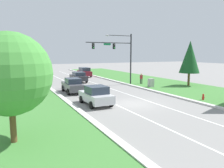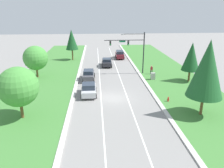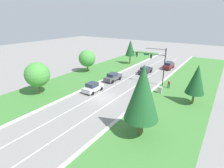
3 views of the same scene
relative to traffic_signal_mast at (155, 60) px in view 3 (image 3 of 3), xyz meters
The scene contains 20 objects.
ground_plane 13.27m from the traffic_signal_mast, 110.30° to the right, with size 160.00×160.00×0.00m, color gray.
curb_strip_right 12.62m from the traffic_signal_mast, 83.09° to the right, with size 0.50×90.00×0.15m.
curb_strip_left 15.98m from the traffic_signal_mast, 130.73° to the right, with size 0.50×90.00×0.15m.
grass_verge_right 14.21m from the traffic_signal_mast, 59.99° to the right, with size 10.00×90.00×0.08m.
grass_verge_left 19.68m from the traffic_signal_mast, 142.80° to the right, with size 10.00×90.00×0.08m.
lane_stripe_inner_left 13.95m from the traffic_signal_mast, 117.76° to the right, with size 0.14×81.00×0.01m.
lane_stripe_inner_right 12.81m from the traffic_signal_mast, 102.04° to the right, with size 0.14×81.00×0.01m.
traffic_signal_mast is the anchor object (origin of this frame).
silver_sedan 13.47m from the traffic_signal_mast, 127.13° to the right, with size 2.19×4.28×1.79m.
burgundy_suv 14.02m from the traffic_signal_mast, 93.51° to the left, with size 2.13×4.62×1.89m.
charcoal_sedan 8.54m from the traffic_signal_mast, 125.90° to the left, with size 2.17×4.73×1.69m.
graphite_sedan 9.49m from the traffic_signal_mast, 158.48° to the right, with size 2.07×4.67×1.79m.
utility_cabinet 6.69m from the traffic_signal_mast, 53.24° to the right, with size 0.70×0.60×1.25m.
pedestrian 5.50m from the traffic_signal_mast, 11.33° to the right, with size 0.40×0.22×1.69m.
fire_hydrant 14.37m from the traffic_signal_mast, 78.64° to the right, with size 0.34×0.20×0.70m.
conifer_near_right_tree 10.27m from the traffic_signal_mast, 30.78° to the right, with size 2.87×2.87×6.52m.
oak_near_left_tree 22.28m from the traffic_signal_mast, 132.19° to the right, with size 4.31×4.31×5.87m.
conifer_far_right_tree 17.96m from the traffic_signal_mast, 73.04° to the right, with size 3.92×3.92×8.61m.
oak_far_left_tree 17.12m from the traffic_signal_mast, behind, with size 4.19×4.19×5.61m.
conifer_mid_left_tree 17.24m from the traffic_signal_mast, 134.57° to the left, with size 2.83×2.83×7.07m.
Camera 3 is at (16.38, -21.77, 12.99)m, focal length 28.00 mm.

